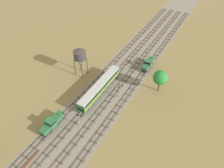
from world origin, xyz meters
name	(u,v)px	position (x,y,z in m)	size (l,w,h in m)	color
ground_plane	(127,69)	(0.00, 56.00, 0.00)	(480.00, 480.00, 0.00)	olive
ballast_bed	(127,69)	(0.00, 56.00, 0.00)	(16.74, 176.00, 0.01)	gray
track_far_left	(114,63)	(-6.37, 57.00, 0.14)	(2.40, 126.00, 0.29)	#47382D
track_left	(123,66)	(-2.12, 57.00, 0.14)	(2.40, 126.00, 0.29)	#47382D
track_centre_left	(133,69)	(2.12, 57.00, 0.14)	(2.40, 126.00, 0.29)	#47382D
track_centre	(144,73)	(6.37, 57.00, 0.14)	(2.40, 126.00, 0.29)	#47382D
shunter_loco_far_left_nearest	(52,123)	(-6.37, 21.17, 2.01)	(2.74, 8.46, 3.10)	#286638
passenger_coach_left_near	(100,87)	(-2.12, 39.90, 2.61)	(2.96, 22.00, 3.80)	#286638
shunter_loco_centre_mid	(148,63)	(6.37, 60.91, 2.01)	(2.74, 8.46, 3.10)	#286638
water_tower	(80,55)	(-13.45, 45.51, 8.21)	(4.45, 4.45, 10.05)	#2D2826
signal_post_nearest	(119,90)	(4.25, 41.17, 2.98)	(0.28, 0.47, 4.63)	gray
signal_post_near	(78,118)	(0.00, 25.13, 3.34)	(0.28, 0.47, 5.25)	gray
lineside_tree_1	(160,78)	(14.32, 50.30, 5.57)	(4.79, 4.79, 7.98)	#4C331E
spare_rail_bundle	(25,166)	(-4.42, 8.57, 0.12)	(0.60, 10.00, 0.24)	brown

